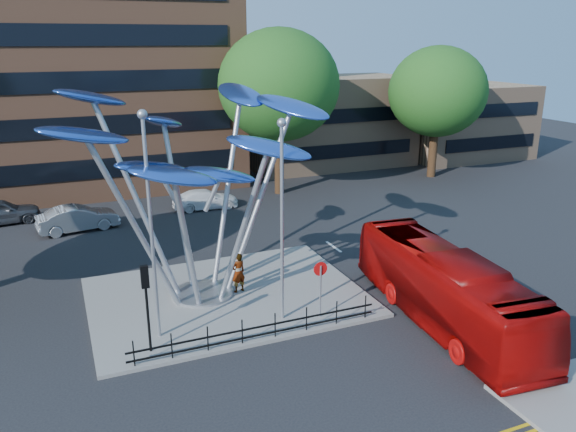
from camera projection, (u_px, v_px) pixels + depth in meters
name	position (u px, v px, depth m)	size (l,w,h in m)	color
ground	(300.00, 360.00, 20.61)	(120.00, 120.00, 0.00)	black
traffic_island	(227.00, 296.00, 25.49)	(12.00, 9.00, 0.15)	slate
low_building_near	(327.00, 121.00, 51.67)	(15.00, 8.00, 8.00)	tan
low_building_far	(464.00, 121.00, 55.22)	(12.00, 8.00, 7.00)	tan
tree_right	(279.00, 86.00, 40.47)	(8.80, 8.80, 12.11)	black
tree_far	(437.00, 92.00, 45.91)	(8.00, 8.00, 10.81)	black
leaf_sculpture	(193.00, 148.00, 23.64)	(12.72, 9.54, 9.51)	#9EA0A5
street_lamp_left	(150.00, 209.00, 20.41)	(0.36, 0.36, 8.80)	#9EA0A5
street_lamp_right	(282.00, 204.00, 21.89)	(0.36, 0.36, 8.30)	#9EA0A5
traffic_light_island	(146.00, 291.00, 20.17)	(0.28, 0.18, 3.42)	black
no_entry_sign_island	(320.00, 280.00, 23.01)	(0.60, 0.10, 2.45)	#9EA0A5
pedestrian_railing_front	(259.00, 330.00, 21.57)	(10.00, 0.06, 1.00)	black
red_bus	(444.00, 288.00, 22.92)	(2.60, 11.10, 3.09)	#990807
pedestrian	(238.00, 273.00, 25.55)	(0.68, 0.45, 1.87)	gray
parked_car_mid	(78.00, 218.00, 34.25)	(1.66, 4.75, 1.57)	#95989B
parked_car_right	(205.00, 199.00, 38.84)	(1.84, 4.52, 1.31)	white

